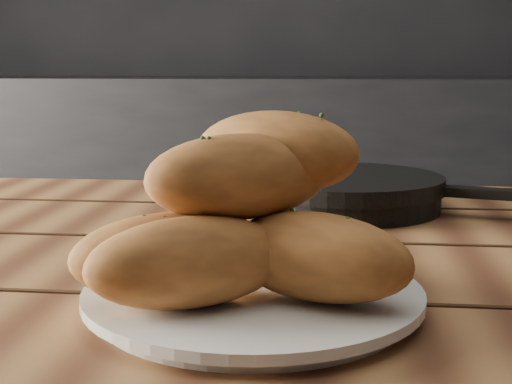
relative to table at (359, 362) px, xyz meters
name	(u,v)px	position (x,y,z in m)	size (l,w,h in m)	color
counter	(292,209)	(-0.17, 1.76, -0.21)	(2.80, 0.60, 0.90)	black
table	(359,362)	(0.00, 0.00, 0.00)	(1.47, 0.98, 0.75)	#926037
plate	(253,297)	(-0.09, -0.12, 0.10)	(0.26, 0.26, 0.02)	silver
bread_rolls	(242,222)	(-0.10, -0.13, 0.16)	(0.27, 0.25, 0.14)	#CC7938
skillet	(345,191)	(-0.01, 0.29, 0.12)	(0.39, 0.26, 0.05)	black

